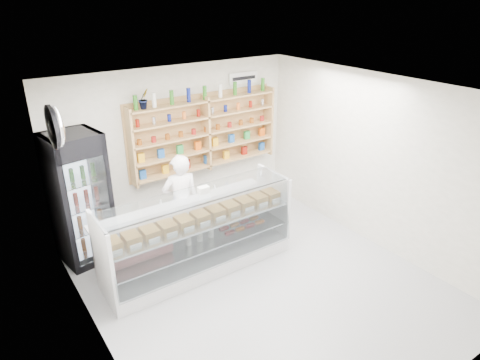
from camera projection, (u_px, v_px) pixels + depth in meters
room at (264, 198)px, 5.66m from camera, size 5.00×5.00×5.00m
display_counter at (198, 247)px, 6.48m from camera, size 2.90×0.87×1.26m
shop_worker at (181, 202)px, 6.86m from camera, size 0.65×0.49×1.61m
drinks_cooler at (80, 198)px, 6.45m from camera, size 0.85×0.83×2.07m
wall_shelving at (206, 133)px, 7.60m from camera, size 2.84×0.28×1.33m
potted_plant at (144, 99)px, 6.72m from camera, size 0.21×0.19×0.32m
security_mirror at (57, 127)px, 5.01m from camera, size 0.15×0.50×0.50m
wall_sign at (243, 78)px, 7.82m from camera, size 0.62×0.03×0.20m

